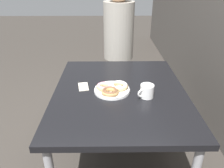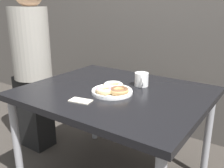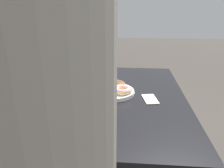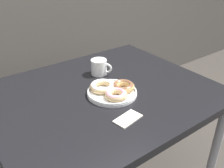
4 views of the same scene
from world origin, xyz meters
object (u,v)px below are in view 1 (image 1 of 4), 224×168
at_px(dining_table, 120,98).
at_px(napkin, 83,87).
at_px(donut_plate, 112,89).
at_px(coffee_mug, 147,91).
at_px(person_figure, 118,48).

height_order(dining_table, napkin, napkin).
height_order(donut_plate, napkin, donut_plate).
xyz_separation_m(coffee_mug, person_figure, (-0.95, -0.16, 0.00)).
distance_m(coffee_mug, person_figure, 0.96).
bearing_deg(person_figure, donut_plate, -5.26).
height_order(coffee_mug, person_figure, person_figure).
distance_m(dining_table, coffee_mug, 0.23).
bearing_deg(coffee_mug, dining_table, -118.61).
distance_m(dining_table, person_figure, 0.86).
relative_size(donut_plate, person_figure, 0.19).
bearing_deg(donut_plate, coffee_mug, 71.96).
bearing_deg(person_figure, coffee_mug, 9.34).
xyz_separation_m(dining_table, person_figure, (-0.85, 0.02, 0.11)).
bearing_deg(dining_table, person_figure, 178.49).
relative_size(donut_plate, coffee_mug, 2.27).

